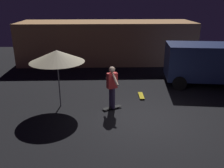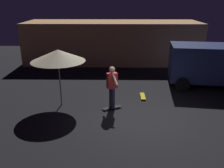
# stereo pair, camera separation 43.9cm
# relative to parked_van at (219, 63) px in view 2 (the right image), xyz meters

# --- Properties ---
(ground_plane) EXTENTS (28.00, 28.00, 0.00)m
(ground_plane) POSITION_rel_parked_van_xyz_m (-3.96, -3.70, -1.16)
(ground_plane) COLOR black
(low_building) EXTENTS (11.38, 3.21, 2.68)m
(low_building) POSITION_rel_parked_van_xyz_m (-5.24, 4.87, 0.18)
(low_building) COLOR tan
(low_building) RESTS_ON ground_plane
(parked_van) EXTENTS (4.80, 2.70, 2.03)m
(parked_van) POSITION_rel_parked_van_xyz_m (0.00, 0.00, 0.00)
(parked_van) COLOR navy
(parked_van) RESTS_ON ground_plane
(patio_umbrella) EXTENTS (2.10, 2.10, 2.30)m
(patio_umbrella) POSITION_rel_parked_van_xyz_m (-7.23, -2.38, 0.91)
(patio_umbrella) COLOR slate
(patio_umbrella) RESTS_ON ground_plane
(skateboard_ridden) EXTENTS (0.79, 0.51, 0.07)m
(skateboard_ridden) POSITION_rel_parked_van_xyz_m (-5.14, -2.74, -1.11)
(skateboard_ridden) COLOR black
(skateboard_ridden) RESTS_ON ground_plane
(skateboard_spare) EXTENTS (0.23, 0.78, 0.07)m
(skateboard_spare) POSITION_rel_parked_van_xyz_m (-3.80, -1.54, -1.11)
(skateboard_spare) COLOR gold
(skateboard_spare) RESTS_ON ground_plane
(skater) EXTENTS (0.49, 0.93, 1.67)m
(skater) POSITION_rel_parked_van_xyz_m (-5.14, -2.74, -0.12)
(skater) COLOR #382D4C
(skater) RESTS_ON skateboard_ridden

